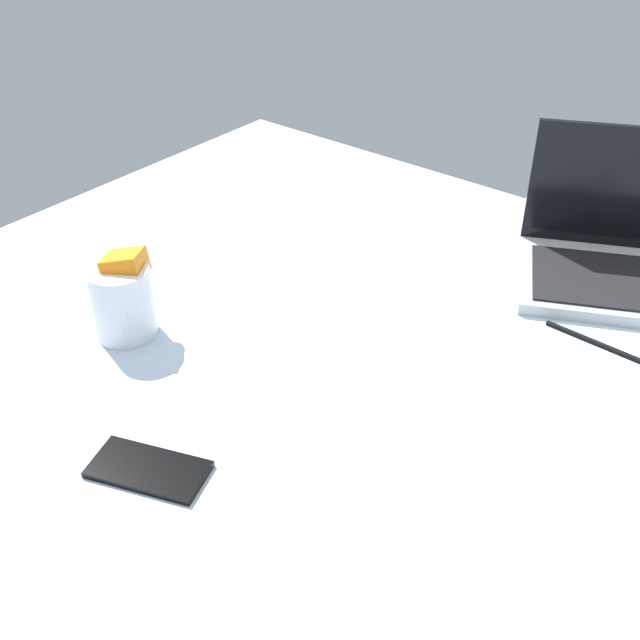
{
  "coord_description": "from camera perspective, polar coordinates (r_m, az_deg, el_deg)",
  "views": [
    {
      "loc": [
        34.64,
        -63.86,
        85.48
      ],
      "look_at": [
        -20.31,
        5.41,
        24.0
      ],
      "focal_mm": 43.65,
      "sensor_mm": 36.0,
      "label": 1
    }
  ],
  "objects": [
    {
      "name": "bed_mattress",
      "position": [
        1.05,
        6.98,
        -12.0
      ],
      "size": [
        180.0,
        140.0,
        18.0
      ],
      "primitive_type": "cube",
      "color": "silver",
      "rests_on": "ground"
    },
    {
      "name": "laptop",
      "position": [
        1.35,
        21.54,
        4.43
      ],
      "size": [
        39.73,
        35.1,
        23.0
      ],
      "rotation": [
        0.0,
        0.0,
        0.45
      ],
      "color": "#B7BABC",
      "rests_on": "bed_mattress"
    },
    {
      "name": "snack_cup",
      "position": [
        1.16,
        -14.3,
        1.56
      ],
      "size": [
        9.41,
        9.74,
        13.51
      ],
      "color": "silver",
      "rests_on": "bed_mattress"
    },
    {
      "name": "cell_phone",
      "position": [
        0.96,
        -12.45,
        -10.65
      ],
      "size": [
        15.48,
        11.16,
        0.8
      ],
      "primitive_type": "cube",
      "rotation": [
        0.0,
        0.0,
        1.92
      ],
      "color": "black",
      "rests_on": "bed_mattress"
    },
    {
      "name": "charger_cable",
      "position": [
        1.2,
        19.85,
        -1.72
      ],
      "size": [
        17.01,
        1.36,
        0.6
      ],
      "primitive_type": "cube",
      "rotation": [
        0.0,
        0.0,
        -0.04
      ],
      "color": "black",
      "rests_on": "bed_mattress"
    }
  ]
}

